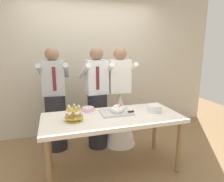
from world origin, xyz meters
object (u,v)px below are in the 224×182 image
Objects in this scene: dessert_table at (112,121)px; person_groom at (97,104)px; round_cake at (88,110)px; person_bride at (120,112)px; cupcake_stand at (74,114)px; person_guest at (55,105)px; main_cake_tray at (117,110)px; plate_stack at (154,108)px.

person_groom reaches higher than dessert_table.
person_bride reaches higher than round_cake.
cupcake_stand is at bearing -177.17° from dessert_table.
dessert_table is 1.07m from person_guest.
main_cake_tray is 2.21× the size of plate_stack.
person_guest is at bearing 147.99° from plate_stack.
dessert_table is 7.50× the size of round_cake.
dessert_table is 1.08× the size of person_guest.
plate_stack is 0.82× the size of round_cake.
round_cake is 0.14× the size of person_guest.
person_bride reaches higher than cupcake_stand.
person_bride is (0.84, 0.71, -0.28)m from cupcake_stand.
main_cake_tray reaches higher than round_cake.
person_bride is at bearing 111.02° from plate_stack.
person_bride is 1.07m from person_guest.
dessert_table is 0.77m from person_bride.
plate_stack is at bearing -17.77° from round_cake.
cupcake_stand is (-0.50, -0.02, 0.16)m from dessert_table.
round_cake reaches higher than dessert_table.
round_cake is (-0.88, 0.28, -0.02)m from plate_stack.
plate_stack is (1.10, 0.01, -0.04)m from cupcake_stand.
person_guest is at bearing 128.75° from round_cake.
plate_stack reaches higher than round_cake.
person_bride is at bearing 40.19° from cupcake_stand.
plate_stack is 0.12× the size of person_guest.
dessert_table is 0.52m from cupcake_stand.
plate_stack is 0.12× the size of person_bride.
person_bride is at bearing 63.50° from dessert_table.
main_cake_tray is 0.26× the size of person_groom.
person_groom reaches higher than plate_stack.
person_groom is at bearing 178.84° from person_bride.
cupcake_stand is at bearing -169.25° from main_cake_tray.
person_guest reaches higher than main_cake_tray.
person_bride is at bearing 33.85° from round_cake.
person_guest is (-1.05, 0.13, 0.16)m from person_bride.
person_guest is (-0.79, 0.72, -0.07)m from main_cake_tray.
dessert_table is 9.16× the size of plate_stack.
main_cake_tray is at bearing -112.96° from person_bride.
main_cake_tray is 0.53m from plate_stack.
person_guest is at bearing 103.93° from cupcake_stand.
plate_stack is 0.92m from round_cake.
plate_stack reaches higher than dessert_table.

